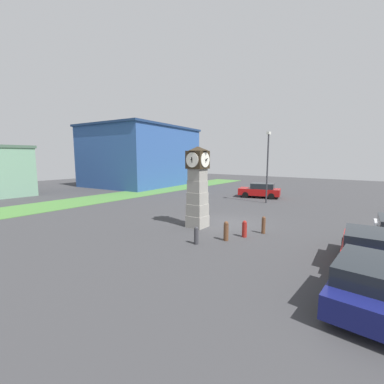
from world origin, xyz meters
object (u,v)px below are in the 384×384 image
(car_navy_sedan, at_px, (371,282))
(car_far_lot, at_px, (260,190))
(bollard_far_row, at_px, (244,229))
(bollard_mid_row, at_px, (226,231))
(clock_tower, at_px, (198,187))
(car_near_tower, at_px, (371,248))
(street_lamp_near_road, at_px, (268,163))
(bollard_end_row, at_px, (264,225))
(bollard_near_tower, at_px, (196,235))

(car_navy_sedan, relative_size, car_far_lot, 0.96)
(bollard_far_row, bearing_deg, bollard_mid_row, 155.60)
(clock_tower, xyz_separation_m, car_near_tower, (-0.70, -8.84, -1.75))
(car_near_tower, bearing_deg, clock_tower, 85.48)
(car_far_lot, relative_size, street_lamp_near_road, 0.70)
(bollard_far_row, height_order, street_lamp_near_road, street_lamp_near_road)
(clock_tower, bearing_deg, car_near_tower, -94.52)
(bollard_mid_row, bearing_deg, car_far_lot, 15.54)
(car_navy_sedan, xyz_separation_m, car_far_lot, (17.57, 10.35, 0.04))
(clock_tower, height_order, bollard_end_row, clock_tower)
(bollard_end_row, bearing_deg, bollard_mid_row, 155.44)
(bollard_far_row, distance_m, street_lamp_near_road, 11.71)
(bollard_near_tower, xyz_separation_m, street_lamp_near_road, (13.32, 1.46, 3.34))
(car_far_lot, bearing_deg, car_navy_sedan, -149.49)
(bollard_mid_row, height_order, bollard_far_row, bollard_mid_row)
(bollard_end_row, relative_size, car_near_tower, 0.24)
(bollard_near_tower, height_order, bollard_end_row, bollard_end_row)
(bollard_end_row, xyz_separation_m, car_near_tower, (-1.79, -5.04, 0.25))
(bollard_mid_row, distance_m, car_near_tower, 6.15)
(clock_tower, relative_size, bollard_near_tower, 5.51)
(clock_tower, distance_m, bollard_near_tower, 3.79)
(car_navy_sedan, height_order, car_far_lot, car_far_lot)
(bollard_mid_row, relative_size, bollard_end_row, 1.04)
(bollard_near_tower, distance_m, bollard_mid_row, 1.64)
(bollard_end_row, height_order, car_far_lot, car_far_lot)
(clock_tower, height_order, car_navy_sedan, clock_tower)
(bollard_mid_row, xyz_separation_m, bollard_far_row, (1.11, -0.51, -0.06))
(bollard_mid_row, xyz_separation_m, car_navy_sedan, (-2.73, -6.23, 0.23))
(bollard_far_row, bearing_deg, clock_tower, 87.18)
(clock_tower, distance_m, street_lamp_near_road, 10.77)
(bollard_mid_row, distance_m, bollard_end_row, 2.60)
(car_far_lot, xyz_separation_m, street_lamp_near_road, (-2.89, -1.76, 3.01))
(clock_tower, relative_size, bollard_far_row, 5.41)
(clock_tower, height_order, car_far_lot, clock_tower)
(car_near_tower, bearing_deg, bollard_near_tower, 105.41)
(bollard_near_tower, height_order, car_navy_sedan, car_navy_sedan)
(bollard_far_row, bearing_deg, bollard_near_tower, 150.23)
(bollard_near_tower, height_order, bollard_far_row, bollard_far_row)
(bollard_mid_row, xyz_separation_m, car_far_lot, (14.85, 4.13, 0.27))
(bollard_far_row, relative_size, bollard_end_row, 0.92)
(clock_tower, relative_size, car_far_lot, 1.08)
(clock_tower, height_order, bollard_mid_row, clock_tower)
(clock_tower, xyz_separation_m, car_far_lot, (13.57, 1.41, -1.71))
(bollard_far_row, height_order, car_near_tower, car_near_tower)
(bollard_near_tower, distance_m, car_near_tower, 7.30)
(bollard_end_row, height_order, car_navy_sedan, car_navy_sedan)
(bollard_far_row, distance_m, car_near_tower, 5.65)
(bollard_near_tower, distance_m, bollard_far_row, 2.86)
(bollard_mid_row, distance_m, car_far_lot, 15.41)
(bollard_far_row, xyz_separation_m, car_navy_sedan, (-3.84, -5.72, 0.28))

